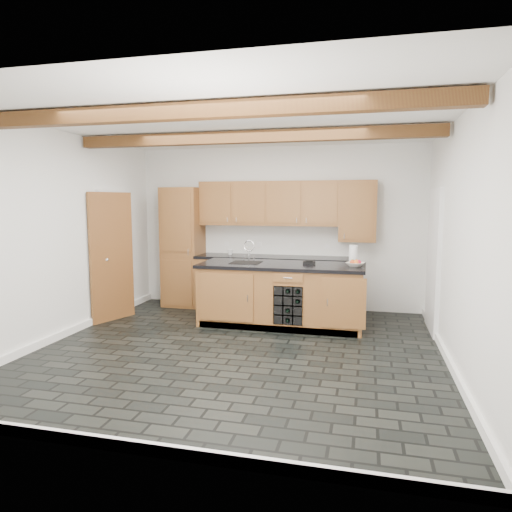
{
  "coord_description": "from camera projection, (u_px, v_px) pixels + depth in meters",
  "views": [
    {
      "loc": [
        1.54,
        -5.36,
        1.85
      ],
      "look_at": [
        0.03,
        0.8,
        1.1
      ],
      "focal_mm": 32.0,
      "sensor_mm": 36.0,
      "label": 1
    }
  ],
  "objects": [
    {
      "name": "faucet",
      "position": [
        247.0,
        260.0,
        6.98
      ],
      "size": [
        0.45,
        0.4,
        0.34
      ],
      "color": "black",
      "rests_on": "island"
    },
    {
      "name": "fruit_cluster",
      "position": [
        355.0,
        262.0,
        6.53
      ],
      "size": [
        0.16,
        0.17,
        0.07
      ],
      "color": "red",
      "rests_on": "fruit_bowl"
    },
    {
      "name": "mug",
      "position": [
        230.0,
        252.0,
        7.99
      ],
      "size": [
        0.12,
        0.12,
        0.09
      ],
      "primitive_type": "imported",
      "rotation": [
        0.0,
        0.0,
        0.24
      ],
      "color": "white",
      "rests_on": "back_cabinetry"
    },
    {
      "name": "back_cabinetry",
      "position": [
        253.0,
        253.0,
        7.88
      ],
      "size": [
        3.65,
        0.62,
        2.2
      ],
      "color": "#94612F",
      "rests_on": "ground"
    },
    {
      "name": "paper_towel",
      "position": [
        353.0,
        254.0,
        6.84
      ],
      "size": [
        0.13,
        0.13,
        0.28
      ],
      "primitive_type": "cylinder",
      "color": "white",
      "rests_on": "island"
    },
    {
      "name": "island",
      "position": [
        281.0,
        295.0,
        6.86
      ],
      "size": [
        2.48,
        0.96,
        0.93
      ],
      "color": "#94612F",
      "rests_on": "ground"
    },
    {
      "name": "ground",
      "position": [
        239.0,
        350.0,
        5.75
      ],
      "size": [
        5.0,
        5.0,
        0.0
      ],
      "primitive_type": "plane",
      "color": "black",
      "rests_on": "ground"
    },
    {
      "name": "room_shell",
      "position": [
        243.0,
        226.0,
        6.1
      ],
      "size": [
        5.01,
        5.0,
        5.0
      ],
      "color": "white",
      "rests_on": "ground"
    },
    {
      "name": "kitchen_scale",
      "position": [
        309.0,
        262.0,
        6.8
      ],
      "size": [
        0.2,
        0.13,
        0.06
      ],
      "rotation": [
        0.0,
        0.0,
        0.13
      ],
      "color": "black",
      "rests_on": "island"
    },
    {
      "name": "fruit_bowl",
      "position": [
        355.0,
        264.0,
        6.54
      ],
      "size": [
        0.33,
        0.33,
        0.06
      ],
      "primitive_type": "imported",
      "rotation": [
        0.0,
        0.0,
        -0.41
      ],
      "color": "silver",
      "rests_on": "island"
    }
  ]
}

